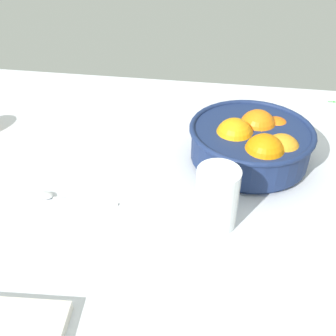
# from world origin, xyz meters

# --- Properties ---
(ground_plane) EXTENTS (1.37, 1.02, 0.03)m
(ground_plane) POSITION_xyz_m (0.00, 0.00, -0.01)
(ground_plane) COLOR silver
(fruit_bowl) EXTENTS (0.27, 0.27, 0.11)m
(fruit_bowl) POSITION_xyz_m (0.13, 0.10, 0.05)
(fruit_bowl) COLOR navy
(fruit_bowl) RESTS_ON ground_plane
(second_glass) EXTENTS (0.08, 0.08, 0.12)m
(second_glass) POSITION_xyz_m (0.07, -0.11, 0.05)
(second_glass) COLOR white
(second_glass) RESTS_ON ground_plane
(spoon) EXTENTS (0.16, 0.02, 0.01)m
(spoon) POSITION_xyz_m (-0.23, -0.09, 0.00)
(spoon) COLOR silver
(spoon) RESTS_ON ground_plane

